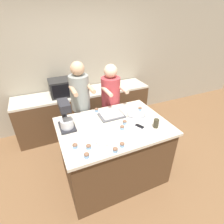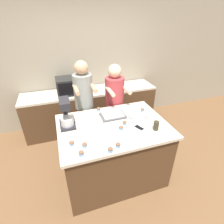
{
  "view_description": "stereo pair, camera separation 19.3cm",
  "coord_description": "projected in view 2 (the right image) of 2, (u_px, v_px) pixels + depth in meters",
  "views": [
    {
      "loc": [
        -0.84,
        -1.82,
        2.32
      ],
      "look_at": [
        0.0,
        0.05,
        1.14
      ],
      "focal_mm": 28.0,
      "sensor_mm": 36.0,
      "label": 1
    },
    {
      "loc": [
        -0.65,
        -1.89,
        2.32
      ],
      "look_at": [
        0.0,
        0.05,
        1.14
      ],
      "focal_mm": 28.0,
      "sensor_mm": 36.0,
      "label": 2
    }
  ],
  "objects": [
    {
      "name": "cupcake_0",
      "position": [
        85.0,
        145.0,
        2.01
      ],
      "size": [
        0.06,
        0.06,
        0.06
      ],
      "color": "#759EC6",
      "rests_on": "island_counter"
    },
    {
      "name": "cupcake_3",
      "position": [
        110.0,
        150.0,
        1.94
      ],
      "size": [
        0.06,
        0.06,
        0.06
      ],
      "color": "#759EC6",
      "rests_on": "island_counter"
    },
    {
      "name": "stand_mixer",
      "position": [
        66.0,
        114.0,
        2.33
      ],
      "size": [
        0.2,
        0.3,
        0.39
      ],
      "color": "#232328",
      "rests_on": "island_counter"
    },
    {
      "name": "ground_plane",
      "position": [
        113.0,
        173.0,
        2.89
      ],
      "size": [
        16.0,
        16.0,
        0.0
      ],
      "primitive_type": "plane",
      "color": "brown"
    },
    {
      "name": "cupcake_7",
      "position": [
        99.0,
        109.0,
        2.75
      ],
      "size": [
        0.06,
        0.06,
        0.06
      ],
      "color": "#759EC6",
      "rests_on": "island_counter"
    },
    {
      "name": "island_counter",
      "position": [
        113.0,
        151.0,
        2.65
      ],
      "size": [
        1.5,
        1.08,
        0.96
      ],
      "color": "#4C331E",
      "rests_on": "ground_plane"
    },
    {
      "name": "cupcake_6",
      "position": [
        125.0,
        123.0,
        2.41
      ],
      "size": [
        0.06,
        0.06,
        0.06
      ],
      "color": "#759EC6",
      "rests_on": "island_counter"
    },
    {
      "name": "cupcake_4",
      "position": [
        121.0,
        128.0,
        2.3
      ],
      "size": [
        0.06,
        0.06,
        0.06
      ],
      "color": "#759EC6",
      "rests_on": "island_counter"
    },
    {
      "name": "cell_phone",
      "position": [
        139.0,
        128.0,
        2.35
      ],
      "size": [
        0.12,
        0.16,
        0.01
      ],
      "color": "silver",
      "rests_on": "island_counter"
    },
    {
      "name": "person_right",
      "position": [
        115.0,
        106.0,
        3.14
      ],
      "size": [
        0.34,
        0.5,
        1.6
      ],
      "color": "brown",
      "rests_on": "ground_plane"
    },
    {
      "name": "small_plate",
      "position": [
        101.0,
        140.0,
        2.12
      ],
      "size": [
        0.21,
        0.21,
        0.02
      ],
      "color": "beige",
      "rests_on": "island_counter"
    },
    {
      "name": "drinking_glass",
      "position": [
        156.0,
        126.0,
        2.29
      ],
      "size": [
        0.07,
        0.07,
        0.12
      ],
      "color": "#332D1E",
      "rests_on": "island_counter"
    },
    {
      "name": "cupcake_2",
      "position": [
        142.0,
        110.0,
        2.72
      ],
      "size": [
        0.06,
        0.06,
        0.06
      ],
      "color": "#759EC6",
      "rests_on": "island_counter"
    },
    {
      "name": "cupcake_8",
      "position": [
        72.0,
        143.0,
        2.03
      ],
      "size": [
        0.06,
        0.06,
        0.06
      ],
      "color": "#759EC6",
      "rests_on": "island_counter"
    },
    {
      "name": "person_left",
      "position": [
        85.0,
        108.0,
        2.96
      ],
      "size": [
        0.32,
        0.49,
        1.7
      ],
      "color": "#33384C",
      "rests_on": "ground_plane"
    },
    {
      "name": "back_counter",
      "position": [
        92.0,
        109.0,
        3.89
      ],
      "size": [
        2.8,
        0.6,
        0.89
      ],
      "color": "#4C331E",
      "rests_on": "ground_plane"
    },
    {
      "name": "baking_tray",
      "position": [
        113.0,
        115.0,
        2.61
      ],
      "size": [
        0.36,
        0.26,
        0.04
      ],
      "color": "#4C4C51",
      "rests_on": "island_counter"
    },
    {
      "name": "cupcake_5",
      "position": [
        118.0,
        145.0,
        2.01
      ],
      "size": [
        0.06,
        0.06,
        0.06
      ],
      "color": "#759EC6",
      "rests_on": "island_counter"
    },
    {
      "name": "mixing_bowl",
      "position": [
        139.0,
        114.0,
        2.53
      ],
      "size": [
        0.28,
        0.28,
        0.14
      ],
      "color": "#BCBCC1",
      "rests_on": "island_counter"
    },
    {
      "name": "back_wall",
      "position": [
        85.0,
        64.0,
        3.72
      ],
      "size": [
        10.0,
        0.06,
        2.7
      ],
      "color": "gray",
      "rests_on": "ground_plane"
    },
    {
      "name": "microwave_oven",
      "position": [
        68.0,
        86.0,
        3.46
      ],
      "size": [
        0.46,
        0.4,
        0.32
      ],
      "color": "black",
      "rests_on": "back_counter"
    },
    {
      "name": "cupcake_1",
      "position": [
        81.0,
        153.0,
        1.89
      ],
      "size": [
        0.06,
        0.06,
        0.06
      ],
      "color": "#759EC6",
      "rests_on": "island_counter"
    }
  ]
}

